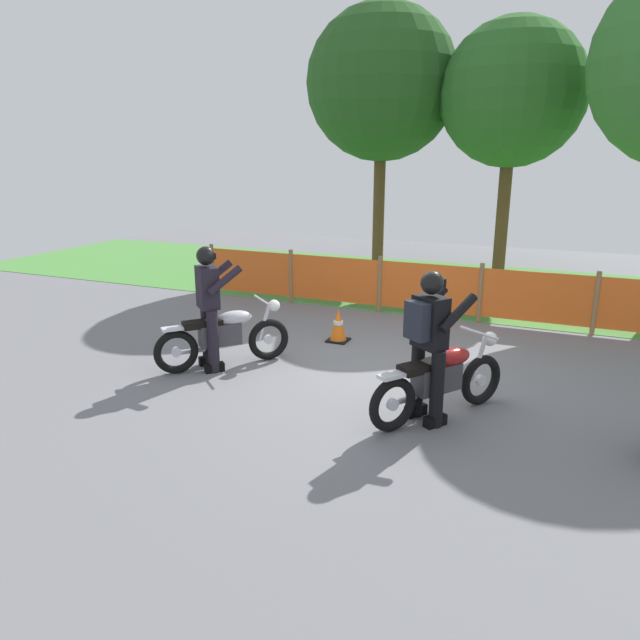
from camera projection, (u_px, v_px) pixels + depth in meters
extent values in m
cube|color=slate|center=(376.00, 370.00, 8.16)|extent=(24.00, 24.00, 0.02)
cube|color=#4C8C3D|center=(457.00, 286.00, 13.19)|extent=(24.00, 5.56, 0.01)
cylinder|color=olive|center=(212.00, 269.00, 12.33)|extent=(0.08, 0.08, 1.05)
cylinder|color=olive|center=(291.00, 276.00, 11.63)|extent=(0.08, 0.08, 1.05)
cylinder|color=olive|center=(380.00, 284.00, 10.94)|extent=(0.08, 0.08, 1.05)
cylinder|color=olive|center=(480.00, 293.00, 10.25)|extent=(0.08, 0.08, 1.05)
cylinder|color=olive|center=(595.00, 304.00, 9.55)|extent=(0.08, 0.08, 1.05)
cube|color=orange|center=(251.00, 272.00, 11.97)|extent=(1.74, 0.02, 0.85)
cube|color=orange|center=(334.00, 279.00, 11.28)|extent=(1.74, 0.02, 0.85)
cube|color=orange|center=(428.00, 288.00, 10.59)|extent=(1.74, 0.02, 0.85)
cube|color=orange|center=(536.00, 297.00, 9.89)|extent=(1.74, 0.02, 0.85)
cylinder|color=brown|center=(379.00, 206.00, 14.56)|extent=(0.28, 0.28, 3.17)
sphere|color=#23511E|center=(382.00, 83.00, 13.79)|extent=(3.54, 3.54, 3.54)
cylinder|color=brown|center=(502.00, 216.00, 13.31)|extent=(0.28, 0.28, 2.99)
sphere|color=#286023|center=(513.00, 93.00, 12.60)|extent=(3.08, 3.08, 3.08)
torus|color=black|center=(481.00, 380.00, 6.96)|extent=(0.43, 0.56, 0.60)
cylinder|color=silver|center=(481.00, 380.00, 6.96)|extent=(0.12, 0.14, 0.13)
torus|color=black|center=(393.00, 404.00, 6.28)|extent=(0.43, 0.56, 0.60)
cylinder|color=silver|center=(393.00, 404.00, 6.28)|extent=(0.12, 0.14, 0.13)
cube|color=#38383D|center=(437.00, 378.00, 6.55)|extent=(0.51, 0.60, 0.30)
ellipsoid|color=maroon|center=(452.00, 357.00, 6.61)|extent=(0.46, 0.53, 0.21)
cube|color=black|center=(421.00, 367.00, 6.38)|extent=(0.47, 0.55, 0.09)
cube|color=silver|center=(394.00, 375.00, 6.19)|extent=(0.32, 0.37, 0.04)
cylinder|color=silver|center=(479.00, 359.00, 6.86)|extent=(0.17, 0.21, 0.54)
sphere|color=white|center=(490.00, 339.00, 6.87)|extent=(0.24, 0.24, 0.17)
cylinder|color=silver|center=(479.00, 333.00, 6.75)|extent=(0.48, 0.35, 0.03)
cylinder|color=silver|center=(408.00, 399.00, 6.58)|extent=(0.35, 0.47, 0.07)
torus|color=black|center=(269.00, 339.00, 8.47)|extent=(0.48, 0.52, 0.60)
cylinder|color=silver|center=(269.00, 339.00, 8.47)|extent=(0.13, 0.14, 0.13)
torus|color=black|center=(176.00, 352.00, 7.94)|extent=(0.48, 0.52, 0.60)
cylinder|color=silver|center=(176.00, 352.00, 7.94)|extent=(0.13, 0.14, 0.13)
cube|color=#38383D|center=(220.00, 334.00, 8.14)|extent=(0.54, 0.57, 0.30)
ellipsoid|color=#B7B7C1|center=(235.00, 318.00, 8.17)|extent=(0.49, 0.51, 0.21)
cube|color=black|center=(202.00, 324.00, 7.99)|extent=(0.50, 0.53, 0.09)
cube|color=silver|center=(175.00, 328.00, 7.85)|extent=(0.34, 0.35, 0.04)
cylinder|color=silver|center=(264.00, 322.00, 8.37)|extent=(0.18, 0.20, 0.53)
sphere|color=white|center=(274.00, 306.00, 8.37)|extent=(0.24, 0.24, 0.17)
cylinder|color=silver|center=(261.00, 300.00, 8.27)|extent=(0.44, 0.40, 0.03)
cylinder|color=silver|center=(198.00, 350.00, 8.20)|extent=(0.39, 0.43, 0.07)
cylinder|color=black|center=(417.00, 380.00, 6.62)|extent=(0.21, 0.21, 0.86)
cube|color=black|center=(416.00, 410.00, 6.72)|extent=(0.24, 0.28, 0.12)
cylinder|color=black|center=(437.00, 389.00, 6.36)|extent=(0.21, 0.21, 0.86)
cube|color=black|center=(435.00, 421.00, 6.46)|extent=(0.24, 0.28, 0.12)
cube|color=black|center=(430.00, 322.00, 6.30)|extent=(0.43, 0.40, 0.56)
cylinder|color=black|center=(429.00, 304.00, 6.53)|extent=(0.36, 0.46, 0.38)
cylinder|color=black|center=(458.00, 313.00, 6.18)|extent=(0.36, 0.46, 0.38)
sphere|color=black|center=(432.00, 283.00, 6.18)|extent=(0.35, 0.35, 0.25)
cube|color=black|center=(439.00, 282.00, 6.23)|extent=(0.17, 0.13, 0.08)
cube|color=#1E232D|center=(418.00, 321.00, 6.20)|extent=(0.32, 0.29, 0.40)
cylinder|color=black|center=(207.00, 335.00, 8.23)|extent=(0.21, 0.21, 0.86)
cube|color=black|center=(208.00, 360.00, 8.33)|extent=(0.26, 0.27, 0.12)
cylinder|color=black|center=(213.00, 342.00, 7.95)|extent=(0.21, 0.21, 0.86)
cube|color=black|center=(215.00, 367.00, 8.05)|extent=(0.26, 0.27, 0.12)
cube|color=black|center=(207.00, 287.00, 7.90)|extent=(0.43, 0.42, 0.56)
cylinder|color=black|center=(216.00, 274.00, 8.13)|extent=(0.40, 0.43, 0.38)
cylinder|color=black|center=(225.00, 280.00, 7.74)|extent=(0.40, 0.43, 0.38)
sphere|color=black|center=(206.00, 256.00, 7.78)|extent=(0.35, 0.35, 0.25)
cube|color=black|center=(213.00, 255.00, 7.82)|extent=(0.15, 0.14, 0.08)
cube|color=black|center=(338.00, 340.00, 9.37)|extent=(0.32, 0.32, 0.03)
cone|color=orange|center=(338.00, 324.00, 9.29)|extent=(0.26, 0.26, 0.50)
cylinder|color=white|center=(338.00, 323.00, 9.29)|extent=(0.15, 0.15, 0.06)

